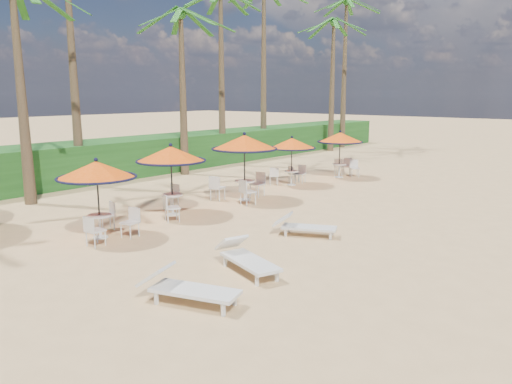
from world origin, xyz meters
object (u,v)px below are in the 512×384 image
(lounger_mid, at_px, (245,257))
(lounger_far, at_px, (303,225))
(station_2, at_px, (244,151))
(station_1, at_px, (171,161))
(station_0, at_px, (99,180))
(station_4, at_px, (341,143))
(station_3, at_px, (291,149))
(lounger_near, at_px, (185,287))

(lounger_mid, height_order, lounger_far, lounger_mid)
(station_2, relative_size, lounger_far, 1.39)
(lounger_far, bearing_deg, station_1, 163.22)
(station_0, bearing_deg, station_4, 90.75)
(station_1, height_order, station_2, station_2)
(station_2, bearing_deg, station_1, -95.11)
(station_4, xyz_separation_m, lounger_far, (4.45, -9.75, -1.38))
(station_4, height_order, lounger_far, station_4)
(station_2, distance_m, lounger_mid, 7.99)
(lounger_far, bearing_deg, station_0, -163.48)
(station_3, xyz_separation_m, lounger_mid, (5.71, -9.73, -1.27))
(station_1, xyz_separation_m, station_3, (-0.24, 7.19, -0.24))
(lounger_near, distance_m, lounger_mid, 2.15)
(lounger_near, relative_size, lounger_far, 1.13)
(station_2, bearing_deg, station_4, 89.41)
(station_0, bearing_deg, station_3, 94.40)
(station_4, relative_size, lounger_near, 1.08)
(station_3, relative_size, station_4, 0.96)
(station_0, distance_m, station_1, 3.15)
(station_3, bearing_deg, station_0, -85.60)
(station_0, height_order, lounger_near, station_0)
(station_0, xyz_separation_m, lounger_far, (4.28, 3.82, -1.38))
(station_0, distance_m, lounger_mid, 5.13)
(lounger_mid, bearing_deg, station_2, 150.20)
(station_1, relative_size, station_2, 0.93)
(station_0, height_order, station_4, station_0)
(lounger_near, height_order, lounger_far, lounger_near)
(station_3, xyz_separation_m, lounger_far, (5.07, -6.47, -1.31))
(station_1, height_order, lounger_far, station_1)
(station_3, bearing_deg, lounger_far, -51.92)
(station_4, bearing_deg, lounger_mid, -68.62)
(station_0, distance_m, station_3, 10.32)
(station_1, relative_size, station_3, 1.10)
(lounger_near, distance_m, lounger_far, 5.47)
(lounger_near, bearing_deg, station_4, 91.32)
(station_0, bearing_deg, station_1, 100.04)
(lounger_mid, bearing_deg, lounger_far, 120.06)
(lounger_near, xyz_separation_m, lounger_far, (-0.93, 5.39, -0.04))
(station_3, relative_size, lounger_far, 1.17)
(station_0, height_order, lounger_mid, station_0)
(lounger_near, bearing_deg, station_1, 122.71)
(station_1, bearing_deg, station_0, -79.96)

